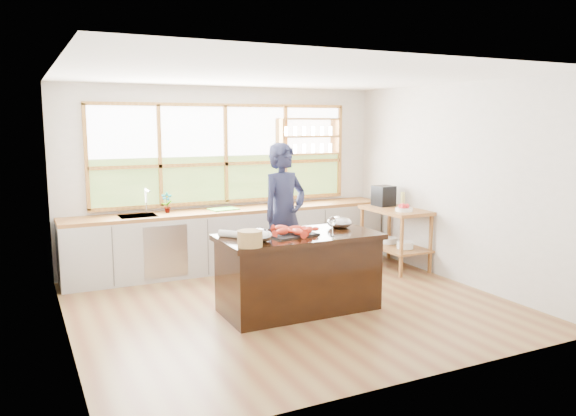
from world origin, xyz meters
TOP-DOWN VIEW (x-y plane):
  - ground_plane at (0.00, 0.00)m, footprint 5.00×5.00m
  - room_shell at (0.02, 0.51)m, footprint 5.02×4.52m
  - back_counter at (-0.02, 1.94)m, footprint 4.90×0.63m
  - right_shelf_unit at (2.19, 0.89)m, footprint 0.62×1.10m
  - island at (0.00, -0.20)m, footprint 1.85×0.90m
  - cook at (0.25, 0.71)m, footprint 0.80×0.63m
  - potted_plant at (-0.97, 2.00)m, footprint 0.18×0.14m
  - cutting_board at (-0.15, 1.94)m, footprint 0.44×0.35m
  - espresso_machine at (2.19, 1.21)m, footprint 0.28×0.30m
  - wine_bottle at (2.24, 0.80)m, footprint 0.07×0.07m
  - fruit_bowl at (2.14, 0.64)m, footprint 0.25×0.25m
  - slate_board at (-0.10, -0.19)m, footprint 0.61×0.48m
  - lobster_pile at (-0.08, -0.22)m, footprint 0.52×0.48m
  - mixing_bowl_left at (-0.57, -0.35)m, footprint 0.31×0.31m
  - mixing_bowl_right at (0.64, -0.04)m, footprint 0.30×0.30m
  - wine_glass at (0.30, -0.45)m, footprint 0.08×0.08m
  - wicker_basket at (-0.74, -0.54)m, footprint 0.26×0.26m
  - parchment_roll at (-0.76, -0.03)m, footprint 0.25×0.28m

SIDE VIEW (x-z plane):
  - ground_plane at x=0.00m, z-range 0.00..0.00m
  - island at x=0.00m, z-range 0.00..0.90m
  - back_counter at x=-0.02m, z-range 0.00..0.90m
  - right_shelf_unit at x=2.19m, z-range 0.15..1.05m
  - cutting_board at x=-0.15m, z-range 0.90..0.91m
  - slate_board at x=-0.10m, z-range 0.90..0.92m
  - parchment_roll at x=-0.76m, z-range 0.90..0.98m
  - fruit_bowl at x=2.14m, z-range 0.89..1.00m
  - cook at x=0.25m, z-range 0.00..1.91m
  - lobster_pile at x=-0.08m, z-range 0.92..1.00m
  - mixing_bowl_right at x=0.64m, z-range 0.89..1.04m
  - mixing_bowl_left at x=-0.57m, z-range 0.89..1.04m
  - wicker_basket at x=-0.74m, z-range 0.90..1.07m
  - wine_bottle at x=2.24m, z-range 0.90..1.16m
  - potted_plant at x=-0.97m, z-range 0.90..1.20m
  - espresso_machine at x=2.19m, z-range 0.90..1.21m
  - wine_glass at x=0.30m, z-range 0.95..1.17m
  - room_shell at x=0.02m, z-range 0.40..3.11m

